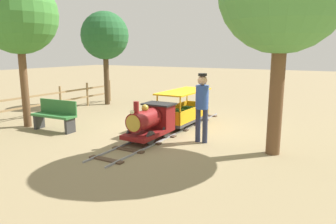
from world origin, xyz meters
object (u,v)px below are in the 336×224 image
Objects in this scene: locomotive at (151,121)px; park_bench at (55,115)px; passenger_car at (184,111)px; conductor_person at (202,102)px; oak_tree_distant at (18,16)px; oak_tree_far at (105,36)px.

park_bench is (2.76, 0.49, -0.07)m from locomotive.
passenger_car is at bearing -90.00° from locomotive.
passenger_car is 1.52× the size of park_bench.
conductor_person reaches higher than park_bench.
locomotive is at bearing 20.87° from conductor_person.
oak_tree_distant is (4.93, 1.01, 2.09)m from conductor_person.
passenger_car is 5.18m from oak_tree_distant.
oak_tree_distant is at bearing 11.58° from conductor_person.
passenger_car is 5.18m from oak_tree_far.
oak_tree_distant is at bearing 5.15° from park_bench.
oak_tree_distant is at bearing 31.45° from passenger_car.
locomotive is 1.75m from passenger_car.
conductor_person is 6.48m from oak_tree_far.
park_bench is (3.89, 0.92, -0.54)m from conductor_person.
oak_tree_far reaches higher than locomotive.
oak_tree_distant reaches higher than conductor_person.
oak_tree_far is (1.56, -3.96, 2.27)m from park_bench.
oak_tree_far reaches higher than conductor_person.
oak_tree_far is at bearing -21.78° from passenger_car.
passenger_car reaches higher than park_bench.
conductor_person is 0.45× the size of oak_tree_far.
locomotive is 0.72× the size of passenger_car.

